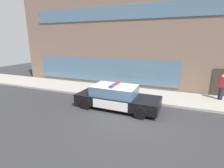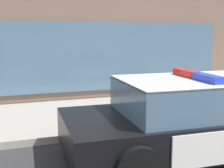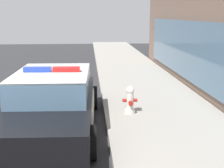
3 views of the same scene
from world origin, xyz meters
TOP-DOWN VIEW (x-y plane):
  - ground at (0.00, 0.00)m, footprint 48.00×48.00m
  - sidewalk at (0.00, 4.04)m, footprint 48.00×3.16m
  - storefront_building at (-1.78, 10.78)m, footprint 21.93×10.32m
  - police_cruiser at (-1.34, 1.17)m, footprint 5.08×2.24m
  - fire_hydrant at (-1.98, 3.12)m, footprint 0.34×0.39m
  - pedestrian_on_sidewalk at (4.77, 4.72)m, footprint 0.43×0.31m

SIDE VIEW (x-z plane):
  - ground at x=0.00m, z-range 0.00..0.00m
  - sidewalk at x=0.00m, z-range 0.00..0.15m
  - fire_hydrant at x=-1.98m, z-range 0.14..0.86m
  - police_cruiser at x=-1.34m, z-range -0.07..1.43m
  - pedestrian_on_sidewalk at x=4.77m, z-range 0.16..1.87m
  - storefront_building at x=-1.78m, z-range 0.00..8.57m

